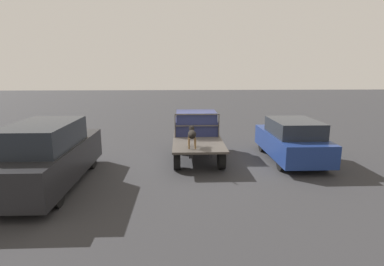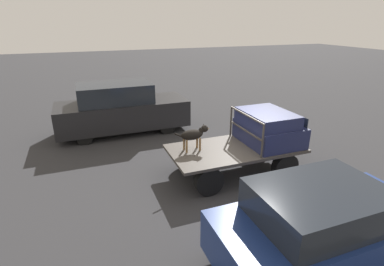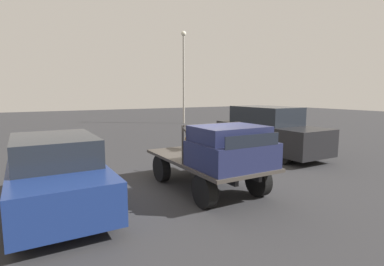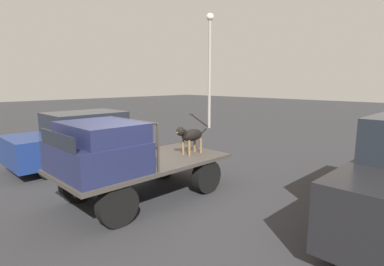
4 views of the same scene
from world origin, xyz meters
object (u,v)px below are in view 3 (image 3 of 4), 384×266
Objects in this scene: flatbed_truck at (206,166)px; parked_sedan at (56,174)px; dog at (193,135)px; parked_pickup_far at (268,131)px.

parked_sedan is (-0.26, -3.69, 0.22)m from flatbed_truck.
dog is at bearing 105.39° from parked_sedan.
parked_pickup_far reaches higher than dog.
dog is at bearing 167.26° from flatbed_truck.
flatbed_truck is 0.75× the size of parked_pickup_far.
flatbed_truck is at bearing 88.34° from parked_sedan.
dog is 4.08m from parked_sedan.
parked_pickup_far is at bearing 107.61° from parked_sedan.
dog is 4.66m from parked_pickup_far.
parked_sedan is (0.92, -3.95, -0.48)m from dog.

